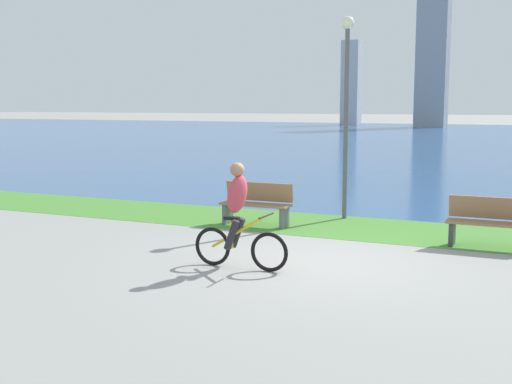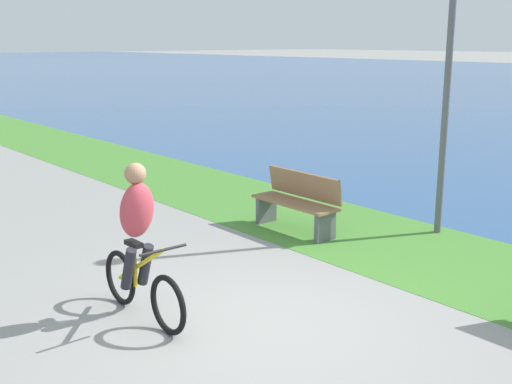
{
  "view_description": "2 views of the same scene",
  "coord_description": "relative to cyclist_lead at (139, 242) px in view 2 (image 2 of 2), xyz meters",
  "views": [
    {
      "loc": [
        3.37,
        -9.76,
        2.53
      ],
      "look_at": [
        -1.14,
        0.21,
        1.05
      ],
      "focal_mm": 45.83,
      "sensor_mm": 36.0,
      "label": 1
    },
    {
      "loc": [
        4.6,
        -3.94,
        2.84
      ],
      "look_at": [
        -0.79,
        0.57,
        1.17
      ],
      "focal_mm": 44.78,
      "sensor_mm": 36.0,
      "label": 2
    }
  ],
  "objects": [
    {
      "name": "lamppost_tall",
      "position": [
        0.21,
        4.98,
        2.0
      ],
      "size": [
        0.28,
        0.28,
        4.4
      ],
      "color": "#595960",
      "rests_on": "ground"
    },
    {
      "name": "ground_plane",
      "position": [
        0.96,
        0.86,
        -0.83
      ],
      "size": [
        300.0,
        300.0,
        0.0
      ],
      "primitive_type": "plane",
      "color": "gray"
    },
    {
      "name": "cyclist_lead",
      "position": [
        0.0,
        0.0,
        0.0
      ],
      "size": [
        1.58,
        0.52,
        1.65
      ],
      "color": "black",
      "rests_on": "ground"
    },
    {
      "name": "bench_near_path",
      "position": [
        -1.23,
        3.41,
        -0.38
      ],
      "size": [
        1.5,
        0.47,
        0.9
      ],
      "color": "olive",
      "rests_on": "ground"
    },
    {
      "name": "grass_strip_bayside",
      "position": [
        0.96,
        4.0,
        -0.83
      ],
      "size": [
        120.0,
        2.58,
        0.01
      ],
      "primitive_type": "cube",
      "color": "#478433",
      "rests_on": "ground"
    }
  ]
}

